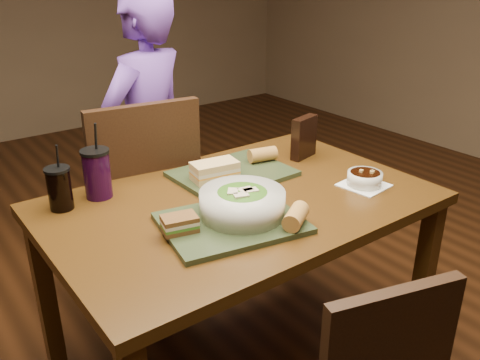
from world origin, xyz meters
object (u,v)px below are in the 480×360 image
cup_cola (60,188)px  tray_far (232,174)px  chair_far (139,204)px  tray_near (232,223)px  salad_bowl (242,202)px  baguette_far (263,155)px  sandwich_far (215,171)px  cup_berry (97,173)px  soup_bowl (365,179)px  diner (148,142)px  baguette_near (296,216)px  sandwich_near (180,224)px  dining_table (240,222)px  chip_bag (304,137)px

cup_cola → tray_far: bearing=-10.3°
chair_far → tray_far: (0.24, -0.34, 0.19)m
tray_near → salad_bowl: size_ratio=1.56×
tray_far → salad_bowl: salad_bowl is taller
tray_far → baguette_far: size_ratio=3.77×
sandwich_far → cup_cola: cup_cola is taller
cup_berry → soup_bowl: bearing=-31.1°
diner → baguette_near: size_ratio=12.58×
tray_near → sandwich_near: 0.17m
cup_berry → baguette_near: bearing=-56.7°
cup_cola → cup_berry: (0.14, 0.02, 0.01)m
dining_table → tray_far: size_ratio=3.10×
chair_far → soup_bowl: chair_far is taller
sandwich_near → sandwich_far: bearing=40.9°
salad_bowl → chip_bag: chip_bag is taller
cup_berry → chip_bag: size_ratio=1.54×
diner → tray_near: diner is taller
chip_bag → sandwich_far: bearing=167.1°
dining_table → baguette_far: size_ratio=11.67×
tray_near → soup_bowl: soup_bowl is taller
sandwich_far → cup_berry: bearing=159.2°
dining_table → cup_berry: bearing=141.3°
chair_far → diner: bearing=55.1°
tray_far → cup_cola: bearing=169.7°
diner → soup_bowl: diner is taller
sandwich_near → baguette_far: baguette_far is taller
baguette_far → cup_cola: (-0.77, 0.09, 0.03)m
tray_near → soup_bowl: 0.57m
sandwich_near → dining_table: bearing=18.9°
dining_table → tray_near: 0.22m
salad_bowl → baguette_far: size_ratio=2.42×
cup_cola → sandwich_far: bearing=-14.1°
salad_bowl → dining_table: bearing=56.0°
cup_cola → chair_far: bearing=31.8°
tray_near → tray_far: bearing=53.7°
chair_far → sandwich_near: chair_far is taller
tray_near → chip_bag: 0.67m
salad_bowl → sandwich_near: salad_bowl is taller
tray_far → baguette_near: 0.47m
baguette_far → dining_table: bearing=-142.8°
sandwich_far → diner: bearing=83.9°
baguette_near → cup_berry: (-0.38, 0.58, 0.04)m
diner → sandwich_near: size_ratio=12.25×
salad_bowl → chip_bag: size_ratio=1.56×
sandwich_near → baguette_far: 0.63m
sandwich_far → baguette_far: size_ratio=1.59×
chair_far → tray_near: chair_far is taller
diner → baguette_far: bearing=84.9°
tray_far → soup_bowl: 0.49m
tray_near → cup_cola: (-0.38, 0.43, 0.06)m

